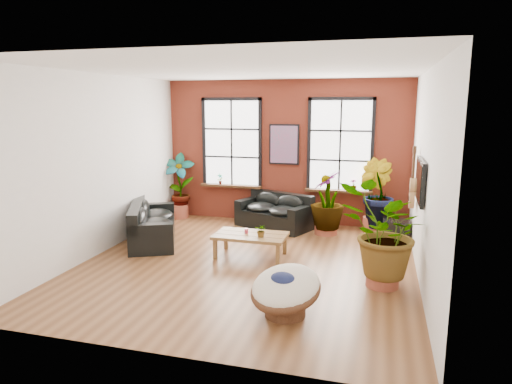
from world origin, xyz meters
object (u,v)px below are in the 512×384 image
(sofa_left, at_px, (151,224))
(sofa_back, at_px, (275,212))
(papasan_chair, at_px, (285,290))
(coffee_table, at_px, (251,237))

(sofa_left, bearing_deg, sofa_back, -76.67)
(sofa_left, bearing_deg, papasan_chair, -152.45)
(coffee_table, relative_size, papasan_chair, 1.07)
(papasan_chair, bearing_deg, coffee_table, 139.10)
(sofa_left, distance_m, coffee_table, 2.39)
(sofa_back, relative_size, coffee_table, 1.41)
(sofa_back, distance_m, coffee_table, 2.24)
(papasan_chair, bearing_deg, sofa_left, 164.76)
(sofa_left, relative_size, coffee_table, 1.64)
(coffee_table, distance_m, papasan_chair, 2.58)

